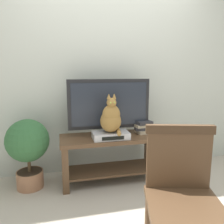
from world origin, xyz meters
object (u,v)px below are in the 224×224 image
cat (111,118)px  book_stack (143,127)px  tv (109,106)px  wooden_chair (182,188)px  tv_stand (111,150)px  potted_plant (28,146)px  media_box (111,135)px

cat → book_stack: size_ratio=1.94×
tv → cat: (-0.02, -0.20, -0.10)m
tv → wooden_chair: bearing=-82.3°
tv_stand → potted_plant: (-0.93, 0.04, 0.11)m
tv → wooden_chair: size_ratio=1.03×
book_stack → wooden_chair: bearing=-99.8°
tv_stand → book_stack: book_stack is taller
wooden_chair → book_stack: bearing=80.2°
media_box → cat: 0.20m
tv → book_stack: 0.49m
wooden_chair → book_stack: size_ratio=4.21×
media_box → cat: bearing=-84.8°
media_box → book_stack: size_ratio=1.81×
tv_stand → media_box: bearing=-105.2°
tv → cat: tv is taller
tv_stand → book_stack: bearing=6.0°
media_box → potted_plant: size_ratio=0.52×
tv_stand → tv: size_ratio=1.21×
tv → tv_stand: bearing=-90.0°
tv_stand → wooden_chair: size_ratio=1.25×
cat → tv: bearing=83.0°
potted_plant → tv_stand: bearing=-2.4°
cat → wooden_chair: (0.21, -1.16, -0.24)m
cat → wooden_chair: cat is taller
media_box → wooden_chair: 1.19m
cat → media_box: bearing=95.2°
cat → potted_plant: size_ratio=0.56×
wooden_chair → book_stack: (0.23, 1.31, 0.07)m
media_box → book_stack: (0.44, 0.14, 0.04)m
cat → wooden_chair: 1.20m
wooden_chair → tv: bearing=97.7°
cat → potted_plant: 0.97m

